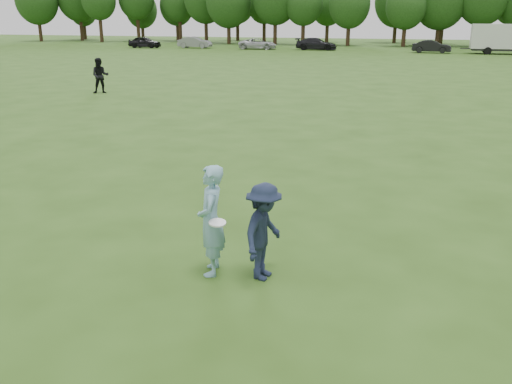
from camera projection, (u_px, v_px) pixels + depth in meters
The scene contains 11 objects.
ground at pixel (285, 283), 8.51m from camera, with size 200.00×200.00×0.00m, color #2A4914.
thrower at pixel (211, 221), 8.59m from camera, with size 0.66×0.43×1.81m, color #7EB0C3.
defender at pixel (264, 232), 8.45m from camera, with size 1.02×0.58×1.57m, color #1A2239.
player_far_a at pixel (100, 76), 29.22m from camera, with size 0.91×0.71×1.88m, color black.
car_a at pixel (145, 42), 71.77m from camera, with size 1.74×4.32×1.47m, color black.
car_b at pixel (195, 42), 71.18m from camera, with size 1.54×4.42×1.46m, color gray.
car_c at pixel (258, 44), 68.65m from camera, with size 2.23×4.84×1.35m, color silver.
car_d at pixel (316, 44), 67.14m from camera, with size 2.06×5.06×1.47m, color black.
car_f at pixel (432, 47), 61.76m from camera, with size 1.50×4.31×1.42m, color black.
disc_in_play at pixel (217, 223), 8.32m from camera, with size 0.29×0.30×0.08m.
cargo_trailer at pixel (510, 38), 59.29m from camera, with size 9.00×2.75×3.20m.
Camera 1 is at (1.82, -7.45, 3.99)m, focal length 38.00 mm.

